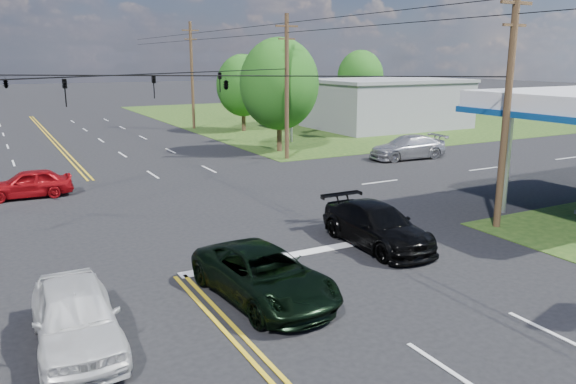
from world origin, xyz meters
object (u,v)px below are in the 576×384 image
tree_far_r (360,77)px  suv_black (377,225)px  tree_right_b (243,85)px  pickup_dkgreen (264,275)px  pole_se (507,105)px  pole_right_far (192,74)px  pickup_white (76,317)px  retail_ne (386,105)px  tree_right_a (279,84)px  pole_ne (287,86)px

tree_far_r → suv_black: size_ratio=1.47×
tree_right_b → pickup_dkgreen: size_ratio=1.35×
pole_se → suv_black: size_ratio=1.83×
pole_se → pickup_dkgreen: bearing=-171.1°
pole_se → pole_right_far: (0.00, 37.00, 0.25)m
pickup_white → retail_ne: bearing=45.2°
tree_far_r → suv_black: tree_far_r is taller
pickup_dkgreen → pickup_white: size_ratio=1.12×
tree_right_b → pickup_dkgreen: 38.00m
pole_right_far → tree_right_a: 16.03m
pole_ne → tree_right_b: size_ratio=1.34×
tree_right_b → pickup_white: bearing=-119.6°
pole_ne → pickup_dkgreen: bearing=-119.9°
pole_ne → pickup_white: bearing=-129.3°
pole_right_far → pickup_dkgreen: pole_right_far is taller
retail_ne → pole_right_far: size_ratio=1.40×
pole_ne → pickup_dkgreen: (-11.40, -19.79, -4.19)m
suv_black → pole_se: bearing=-3.7°
pole_se → pole_right_far: size_ratio=0.95×
tree_right_a → pole_se: bearing=-92.7°
retail_ne → tree_right_b: tree_right_b is taller
retail_ne → tree_far_r: tree_far_r is taller
pole_ne → suv_black: (-5.69, -17.50, -4.16)m
pole_ne → tree_right_b: (3.50, 15.00, -0.70)m
pickup_dkgreen → suv_black: bearing=16.7°
pole_right_far → suv_black: 37.20m
pole_se → pole_ne: (0.00, 18.00, 0.00)m
pole_right_far → tree_right_b: 5.40m
pole_ne → pickup_dkgreen: pole_ne is taller
tree_right_a → tree_right_b: 12.27m
tree_far_r → pickup_dkgreen: 52.23m
retail_ne → pole_ne: pole_ne is taller
pole_right_far → tree_right_b: size_ratio=1.41×
pole_se → tree_far_r: bearing=61.7°
pole_ne → tree_right_a: (1.00, 3.00, -0.05)m
retail_ne → pole_se: 33.72m
pole_right_far → pickup_white: bearing=-112.8°
tree_right_a → tree_right_b: tree_right_a is taller
pickup_dkgreen → suv_black: suv_black is taller
tree_right_a → pole_right_far: bearing=93.6°
tree_far_r → pickup_dkgreen: size_ratio=1.46×
tree_right_b → pole_right_far: bearing=131.2°
pole_right_far → pickup_dkgreen: 40.67m
retail_ne → tree_right_a: size_ratio=1.71×
suv_black → pickup_white: bearing=-164.8°
pole_ne → tree_far_r: pole_ne is taller
tree_right_a → pickup_dkgreen: size_ratio=1.56×
pickup_dkgreen → tree_right_a: bearing=56.3°
tree_far_r → suv_black: (-26.69, -38.50, -3.79)m
pole_ne → tree_far_r: bearing=45.0°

